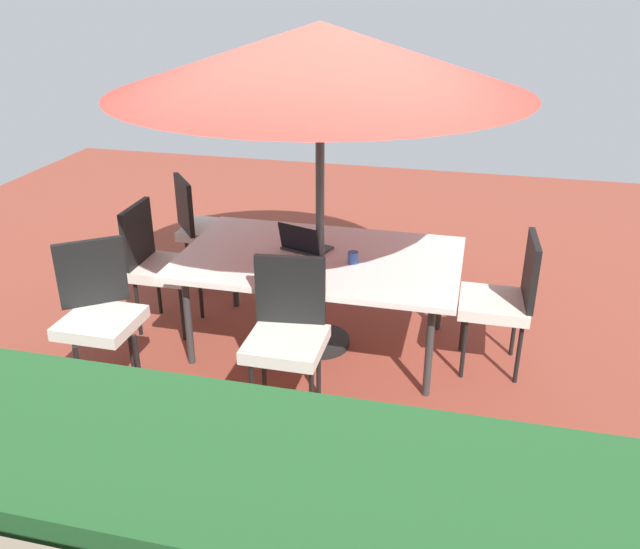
{
  "coord_description": "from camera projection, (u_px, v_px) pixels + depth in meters",
  "views": [
    {
      "loc": [
        -1.02,
        4.18,
        2.56
      ],
      "look_at": [
        0.0,
        0.0,
        0.58
      ],
      "focal_mm": 37.32,
      "sensor_mm": 36.0,
      "label": 1
    }
  ],
  "objects": [
    {
      "name": "ground_plane",
      "position": [
        320.0,
        346.0,
        4.98
      ],
      "size": [
        10.0,
        10.0,
        0.02
      ],
      "primitive_type": "cube",
      "color": "brown"
    },
    {
      "name": "dining_table",
      "position": [
        320.0,
        262.0,
        4.69
      ],
      "size": [
        1.96,
        1.21,
        0.72
      ],
      "color": "silver",
      "rests_on": "ground_plane"
    },
    {
      "name": "patio_umbrella",
      "position": [
        320.0,
        59.0,
        4.12
      ],
      "size": [
        2.69,
        2.69,
        2.27
      ],
      "color": "#4C4C4C",
      "rests_on": "ground_plane"
    },
    {
      "name": "chair_north",
      "position": [
        287.0,
        330.0,
        4.06
      ],
      "size": [
        0.47,
        0.48,
        0.98
      ],
      "rotation": [
        0.0,
        0.0,
        3.26
      ],
      "color": "silver",
      "rests_on": "ground_plane"
    },
    {
      "name": "chair_east",
      "position": [
        158.0,
        261.0,
        5.02
      ],
      "size": [
        0.46,
        0.46,
        0.98
      ],
      "rotation": [
        0.0,
        0.0,
        4.73
      ],
      "color": "silver",
      "rests_on": "ground_plane"
    },
    {
      "name": "chair_southeast",
      "position": [
        203.0,
        225.0,
        5.73
      ],
      "size": [
        0.58,
        0.58,
        0.98
      ],
      "rotation": [
        0.0,
        0.0,
        5.39
      ],
      "color": "silver",
      "rests_on": "ground_plane"
    },
    {
      "name": "chair_west",
      "position": [
        504.0,
        296.0,
        4.48
      ],
      "size": [
        0.47,
        0.46,
        0.98
      ],
      "rotation": [
        0.0,
        0.0,
        1.63
      ],
      "color": "silver",
      "rests_on": "ground_plane"
    },
    {
      "name": "chair_northeast",
      "position": [
        98.0,
        310.0,
        4.3
      ],
      "size": [
        0.58,
        0.58,
        0.98
      ],
      "rotation": [
        0.0,
        0.0,
        3.78
      ],
      "color": "silver",
      "rests_on": "ground_plane"
    },
    {
      "name": "laptop",
      "position": [
        304.0,
        245.0,
        4.74
      ],
      "size": [
        0.38,
        0.33,
        0.21
      ],
      "rotation": [
        0.0,
        0.0,
        -0.32
      ],
      "color": "#2D2D33",
      "rests_on": "dining_table"
    },
    {
      "name": "cup",
      "position": [
        353.0,
        258.0,
        4.54
      ],
      "size": [
        0.07,
        0.07,
        0.08
      ],
      "primitive_type": "cylinder",
      "color": "#334C99",
      "rests_on": "dining_table"
    }
  ]
}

